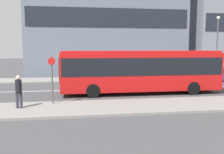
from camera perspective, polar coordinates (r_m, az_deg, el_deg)
ground_plane at (r=20.22m, az=-6.86°, el=-2.99°), size 120.00×120.00×0.00m
sidewalk_near at (r=14.08m, az=-6.10°, el=-7.05°), size 44.00×3.50×0.13m
sidewalk_far at (r=26.39m, az=-7.26°, el=-0.55°), size 44.00×3.50×0.13m
lane_centerline at (r=20.22m, az=-6.86°, el=-2.98°), size 41.80×0.16×0.01m
city_bus at (r=18.64m, az=6.52°, el=1.85°), size 11.74×2.64×3.17m
parked_car_0 at (r=27.52m, az=22.75°, el=0.49°), size 4.15×1.78×1.37m
pedestrian_near_stop at (r=14.42m, az=-20.57°, el=-2.69°), size 0.35×0.34×1.80m
bus_stop_sign at (r=15.04m, az=-13.54°, el=0.18°), size 0.44×0.12×2.77m
street_lamp at (r=29.11m, az=22.92°, el=7.73°), size 0.36×0.36×6.55m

